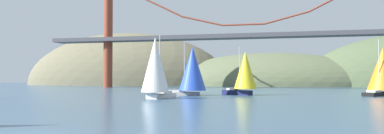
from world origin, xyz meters
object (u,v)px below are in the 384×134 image
object	(u,v)px
sailboat_white_mainsail	(156,67)
sailboat_blue_spinnaker	(192,69)
sailboat_yellow_sail	(245,71)
sailboat_orange_sail	(383,70)

from	to	relation	value
sailboat_white_mainsail	sailboat_blue_spinnaker	size ratio (longest dim) A/B	1.02
sailboat_white_mainsail	sailboat_blue_spinnaker	world-z (taller)	sailboat_white_mainsail
sailboat_white_mainsail	sailboat_yellow_sail	size ratio (longest dim) A/B	1.09
sailboat_yellow_sail	sailboat_white_mainsail	bearing A→B (deg)	-126.76
sailboat_orange_sail	sailboat_blue_spinnaker	bearing A→B (deg)	-166.23
sailboat_white_mainsail	sailboat_blue_spinnaker	distance (m)	12.18
sailboat_blue_spinnaker	sailboat_yellow_sail	world-z (taller)	sailboat_blue_spinnaker
sailboat_blue_spinnaker	sailboat_yellow_sail	size ratio (longest dim) A/B	1.07
sailboat_white_mainsail	sailboat_yellow_sail	distance (m)	18.79
sailboat_white_mainsail	sailboat_yellow_sail	bearing A→B (deg)	53.24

